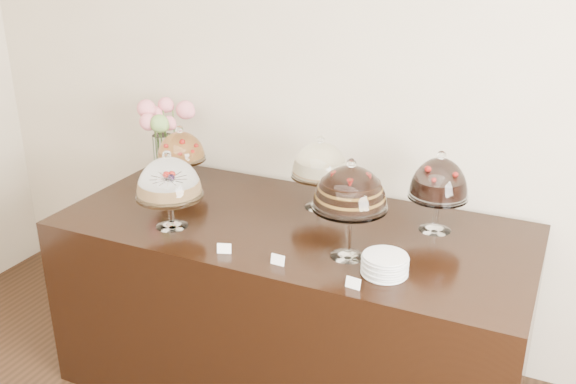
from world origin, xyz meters
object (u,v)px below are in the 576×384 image
at_px(plate_stack, 385,265).
at_px(cake_stand_fruit_tart, 181,149).
at_px(cake_stand_dark_choco, 439,182).
at_px(flower_vase, 162,127).
at_px(display_counter, 292,306).
at_px(cake_stand_cheesecake, 320,163).
at_px(cake_stand_choco_layer, 350,191).
at_px(cake_stand_sugar_sponge, 169,181).

bearing_deg(plate_stack, cake_stand_fruit_tart, 159.04).
height_order(cake_stand_dark_choco, plate_stack, cake_stand_dark_choco).
xyz_separation_m(flower_vase, plate_stack, (1.48, -0.61, -0.22)).
bearing_deg(cake_stand_fruit_tart, display_counter, -15.93).
bearing_deg(plate_stack, cake_stand_dark_choco, 80.00).
xyz_separation_m(cake_stand_cheesecake, cake_stand_dark_choco, (0.58, -0.02, 0.00)).
xyz_separation_m(cake_stand_cheesecake, cake_stand_fruit_tart, (-0.79, -0.03, -0.03)).
height_order(cake_stand_cheesecake, flower_vase, flower_vase).
bearing_deg(cake_stand_cheesecake, cake_stand_choco_layer, -54.59).
bearing_deg(flower_vase, cake_stand_fruit_tart, -30.76).
distance_m(cake_stand_cheesecake, cake_stand_fruit_tart, 0.79).
bearing_deg(cake_stand_sugar_sponge, flower_vase, 127.36).
distance_m(cake_stand_sugar_sponge, plate_stack, 1.05).
relative_size(cake_stand_cheesecake, flower_vase, 0.88).
height_order(display_counter, plate_stack, plate_stack).
distance_m(cake_stand_sugar_sponge, cake_stand_cheesecake, 0.73).
bearing_deg(cake_stand_sugar_sponge, cake_stand_choco_layer, 4.36).
xyz_separation_m(cake_stand_choco_layer, cake_stand_fruit_tart, (-1.10, 0.41, -0.10)).
xyz_separation_m(display_counter, cake_stand_sugar_sponge, (-0.50, -0.26, 0.67)).
bearing_deg(cake_stand_sugar_sponge, plate_stack, -1.10).
relative_size(cake_stand_sugar_sponge, plate_stack, 2.01).
xyz_separation_m(cake_stand_sugar_sponge, cake_stand_fruit_tart, (-0.25, 0.47, -0.02)).
xyz_separation_m(cake_stand_sugar_sponge, cake_stand_dark_choco, (1.12, 0.48, 0.01)).
xyz_separation_m(cake_stand_cheesecake, flower_vase, (-0.99, 0.09, 0.03)).
bearing_deg(flower_vase, cake_stand_choco_layer, -22.07).
relative_size(cake_stand_fruit_tart, flower_vase, 0.78).
distance_m(display_counter, cake_stand_fruit_tart, 1.02).
bearing_deg(display_counter, plate_stack, -27.52).
distance_m(cake_stand_cheesecake, cake_stand_dark_choco, 0.58).
distance_m(cake_stand_dark_choco, plate_stack, 0.54).
distance_m(cake_stand_fruit_tart, plate_stack, 1.38).
height_order(cake_stand_cheesecake, cake_stand_fruit_tart, cake_stand_cheesecake).
bearing_deg(cake_stand_dark_choco, display_counter, -160.38).
xyz_separation_m(cake_stand_fruit_tart, plate_stack, (1.28, -0.49, -0.16)).
relative_size(display_counter, cake_stand_cheesecake, 5.95).
relative_size(cake_stand_dark_choco, cake_stand_fruit_tart, 1.16).
bearing_deg(cake_stand_choco_layer, cake_stand_cheesecake, 125.41).
distance_m(cake_stand_dark_choco, flower_vase, 1.57).
bearing_deg(cake_stand_cheesecake, plate_stack, -46.32).
height_order(display_counter, cake_stand_dark_choco, cake_stand_dark_choco).
bearing_deg(plate_stack, cake_stand_cheesecake, 133.68).
bearing_deg(display_counter, flower_vase, 160.71).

